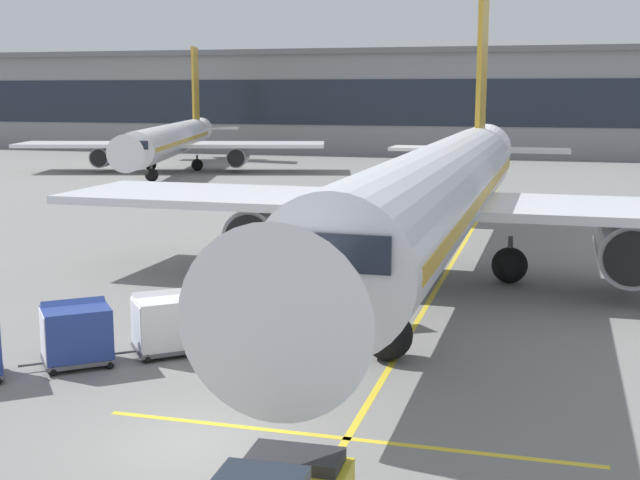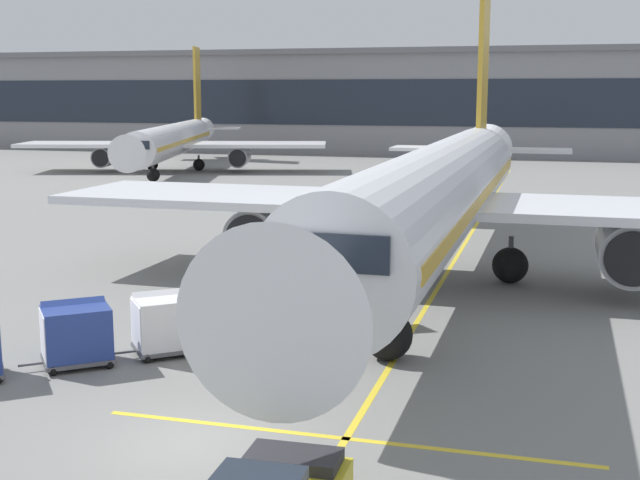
% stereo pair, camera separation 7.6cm
% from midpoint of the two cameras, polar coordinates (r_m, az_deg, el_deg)
% --- Properties ---
extents(ground_plane, '(600.00, 600.00, 0.00)m').
position_cam_midpoint_polar(ground_plane, '(20.27, -8.68, -13.49)').
color(ground_plane, slate).
extents(parked_airplane, '(33.33, 43.56, 14.77)m').
position_cam_midpoint_polar(parked_airplane, '(35.61, 8.19, 3.17)').
color(parked_airplane, silver).
rests_on(parked_airplane, ground).
extents(belt_loader, '(4.85, 4.61, 2.65)m').
position_cam_midpoint_polar(belt_loader, '(28.65, -3.15, -4.61)').
color(belt_loader, gold).
rests_on(belt_loader, ground).
extents(baggage_cart_lead, '(2.62, 2.50, 1.91)m').
position_cam_midpoint_polar(baggage_cart_lead, '(26.65, -10.26, -5.48)').
color(baggage_cart_lead, '#515156').
rests_on(baggage_cart_lead, ground).
extents(baggage_cart_second, '(2.62, 2.50, 1.91)m').
position_cam_midpoint_polar(baggage_cart_second, '(26.13, -16.08, -6.03)').
color(baggage_cart_second, '#515156').
rests_on(baggage_cart_second, ground).
extents(ground_crew_by_loader, '(0.53, 0.37, 1.74)m').
position_cam_midpoint_polar(ground_crew_by_loader, '(28.06, -5.74, -4.58)').
color(ground_crew_by_loader, '#333847').
rests_on(ground_crew_by_loader, ground).
extents(ground_crew_by_carts, '(0.33, 0.56, 1.74)m').
position_cam_midpoint_polar(ground_crew_by_carts, '(28.06, -7.72, -4.62)').
color(ground_crew_by_carts, '#333847').
rests_on(ground_crew_by_carts, ground).
extents(ground_crew_marshaller, '(0.49, 0.41, 1.74)m').
position_cam_midpoint_polar(ground_crew_marshaller, '(29.46, -7.08, -3.90)').
color(ground_crew_marshaller, black).
rests_on(ground_crew_marshaller, ground).
extents(ground_crew_wingwalker, '(0.38, 0.52, 1.74)m').
position_cam_midpoint_polar(ground_crew_wingwalker, '(28.07, -2.02, -4.53)').
color(ground_crew_wingwalker, '#333847').
rests_on(ground_crew_wingwalker, ground).
extents(safety_cone_engine_keepout, '(0.68, 0.68, 0.77)m').
position_cam_midpoint_polar(safety_cone_engine_keepout, '(36.59, -2.41, -2.09)').
color(safety_cone_engine_keepout, black).
rests_on(safety_cone_engine_keepout, ground).
extents(safety_cone_wingtip, '(0.58, 0.58, 0.66)m').
position_cam_midpoint_polar(safety_cone_wingtip, '(35.69, -3.89, -2.51)').
color(safety_cone_wingtip, black).
rests_on(safety_cone_wingtip, ground).
extents(safety_cone_nose_mark, '(0.71, 0.71, 0.80)m').
position_cam_midpoint_polar(safety_cone_nose_mark, '(33.55, -2.77, -3.18)').
color(safety_cone_nose_mark, black).
rests_on(safety_cone_nose_mark, ground).
extents(apron_guidance_line_lead_in, '(0.20, 110.00, 0.01)m').
position_cam_midpoint_polar(apron_guidance_line_lead_in, '(35.51, 8.06, -3.17)').
color(apron_guidance_line_lead_in, yellow).
rests_on(apron_guidance_line_lead_in, ground).
extents(apron_guidance_line_stop_bar, '(12.00, 0.20, 0.01)m').
position_cam_midpoint_polar(apron_guidance_line_stop_bar, '(20.38, 1.53, -13.23)').
color(apron_guidance_line_stop_bar, yellow).
rests_on(apron_guidance_line_stop_bar, ground).
extents(terminal_building, '(146.33, 21.46, 13.38)m').
position_cam_midpoint_polar(terminal_building, '(117.15, 5.06, 9.30)').
color(terminal_building, gray).
rests_on(terminal_building, ground).
extents(distant_airplane, '(31.48, 38.98, 13.20)m').
position_cam_midpoint_polar(distant_airplane, '(87.37, -9.86, 6.65)').
color(distant_airplane, white).
rests_on(distant_airplane, ground).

